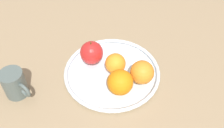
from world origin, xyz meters
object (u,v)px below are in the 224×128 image
object	(u,v)px
fruit_bowl	(112,72)
orange_front_left	(142,72)
orange_center	(120,82)
ambient_mug	(15,84)
orange_back_left	(115,63)
apple	(92,53)

from	to	relation	value
fruit_bowl	orange_front_left	world-z (taller)	orange_front_left
orange_center	orange_front_left	distance (cm)	7.75
fruit_bowl	ambient_mug	size ratio (longest dim) A/B	2.95
fruit_bowl	orange_center	size ratio (longest dim) A/B	4.05
orange_back_left	orange_front_left	world-z (taller)	orange_front_left
fruit_bowl	orange_back_left	world-z (taller)	orange_back_left
orange_back_left	apple	bearing A→B (deg)	-171.99
fruit_bowl	orange_center	world-z (taller)	orange_center
orange_back_left	orange_front_left	size ratio (longest dim) A/B	0.89
orange_center	apple	bearing A→B (deg)	163.25
fruit_bowl	orange_back_left	xyz separation A→B (cm)	(0.85, 0.64, 4.12)
apple	orange_back_left	world-z (taller)	apple
orange_center	orange_back_left	bearing A→B (deg)	136.40
fruit_bowl	apple	xyz separation A→B (cm)	(-7.79, -0.58, 4.65)
apple	orange_center	bearing A→B (deg)	-16.75
apple	orange_back_left	bearing A→B (deg)	8.01
apple	orange_center	xyz separation A→B (cm)	(14.50, -4.36, 0.06)
fruit_bowl	apple	world-z (taller)	apple
apple	fruit_bowl	bearing A→B (deg)	4.23
orange_back_left	ambient_mug	size ratio (longest dim) A/B	0.62
apple	orange_front_left	xyz separation A→B (cm)	(17.40, 2.83, -0.11)
fruit_bowl	orange_back_left	size ratio (longest dim) A/B	4.78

